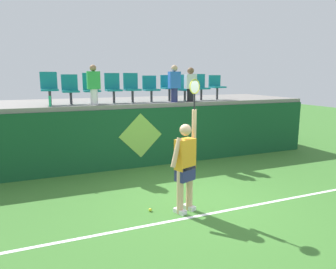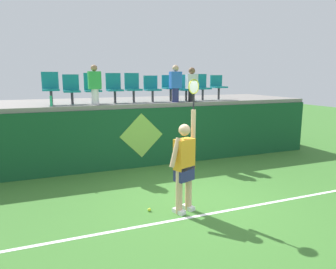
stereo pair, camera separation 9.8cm
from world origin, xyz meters
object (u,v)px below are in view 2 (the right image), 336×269
at_px(water_bottle, 51,101).
at_px(stadium_chair_0, 51,87).
at_px(stadium_chair_9, 218,85).
at_px(spectator_0, 95,84).
at_px(stadium_chair_4, 133,87).
at_px(stadium_chair_1, 71,88).
at_px(stadium_chair_8, 202,86).
at_px(tennis_ball, 149,210).
at_px(tennis_player, 184,163).
at_px(spectator_2, 175,83).
at_px(stadium_chair_6, 170,86).
at_px(stadium_chair_7, 185,87).
at_px(stadium_chair_3, 114,87).
at_px(stadium_chair_2, 92,87).
at_px(spectator_1, 192,84).
at_px(stadium_chair_5, 152,87).

bearing_deg(water_bottle, stadium_chair_0, 87.22).
distance_m(stadium_chair_9, spectator_0, 4.11).
bearing_deg(stadium_chair_4, stadium_chair_1, -179.92).
xyz_separation_m(stadium_chair_8, stadium_chair_9, (0.60, -0.01, 0.01)).
bearing_deg(tennis_ball, tennis_player, -21.52).
bearing_deg(spectator_2, spectator_0, 179.06).
relative_size(tennis_ball, stadium_chair_1, 0.08).
relative_size(stadium_chair_6, stadium_chair_7, 0.98).
height_order(stadium_chair_3, stadium_chair_7, stadium_chair_3).
bearing_deg(water_bottle, stadium_chair_6, 8.48).
bearing_deg(stadium_chair_1, water_bottle, -136.78).
relative_size(tennis_ball, stadium_chair_4, 0.08).
bearing_deg(stadium_chair_0, stadium_chair_7, 0.00).
xyz_separation_m(stadium_chair_4, spectator_2, (1.19, -0.46, 0.10)).
relative_size(water_bottle, stadium_chair_0, 0.31).
xyz_separation_m(tennis_ball, stadium_chair_6, (1.94, 3.71, 2.24)).
bearing_deg(spectator_2, stadium_chair_1, 171.22).
xyz_separation_m(stadium_chair_2, spectator_1, (2.90, -0.47, 0.08)).
bearing_deg(stadium_chair_9, spectator_2, -165.47).
relative_size(stadium_chair_1, spectator_1, 0.79).
bearing_deg(stadium_chair_5, stadium_chair_1, 179.91).
height_order(water_bottle, stadium_chair_4, stadium_chair_4).
distance_m(stadium_chair_9, spectator_2, 1.78).
bearing_deg(stadium_chair_2, stadium_chair_9, -0.19).
bearing_deg(stadium_chair_9, stadium_chair_5, 179.87).
distance_m(tennis_player, spectator_1, 4.19).
relative_size(stadium_chair_3, stadium_chair_7, 1.05).
bearing_deg(stadium_chair_9, tennis_ball, -134.65).
bearing_deg(stadium_chair_8, stadium_chair_4, 179.92).
height_order(stadium_chair_7, stadium_chair_9, stadium_chair_7).
distance_m(stadium_chair_0, stadium_chair_7, 4.02).
bearing_deg(stadium_chair_2, stadium_chair_4, -0.08).
height_order(tennis_player, stadium_chair_4, stadium_chair_4).
relative_size(stadium_chair_0, stadium_chair_8, 1.06).
distance_m(stadium_chair_6, stadium_chair_8, 1.12).
xyz_separation_m(stadium_chair_5, stadium_chair_7, (1.13, 0.01, 0.00)).
relative_size(tennis_player, stadium_chair_1, 3.10).
bearing_deg(water_bottle, spectator_0, 5.79).
bearing_deg(stadium_chair_6, stadium_chair_3, 179.64).
xyz_separation_m(stadium_chair_5, stadium_chair_6, (0.59, -0.00, 0.03)).
xyz_separation_m(stadium_chair_4, spectator_0, (-1.18, -0.42, 0.09)).
xyz_separation_m(tennis_ball, stadium_chair_2, (-0.43, 3.72, 2.24)).
xyz_separation_m(stadium_chair_6, spectator_1, (0.53, -0.46, 0.08)).
distance_m(stadium_chair_8, spectator_1, 0.76).
distance_m(tennis_ball, spectator_2, 4.46).
bearing_deg(stadium_chair_5, spectator_0, -166.93).
relative_size(stadium_chair_1, spectator_2, 0.75).
distance_m(stadium_chair_7, spectator_1, 0.48).
bearing_deg(stadium_chair_2, spectator_1, -9.16).
bearing_deg(water_bottle, spectator_1, 0.97).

